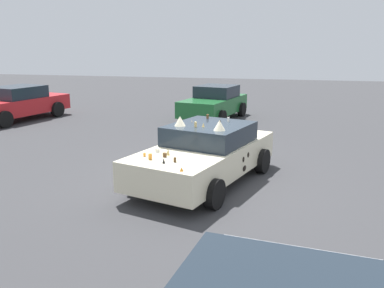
% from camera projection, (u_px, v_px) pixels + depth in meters
% --- Properties ---
extents(ground_plane, '(60.00, 60.00, 0.00)m').
position_uv_depth(ground_plane, '(204.00, 182.00, 9.70)').
color(ground_plane, '#38383A').
extents(art_car_decorated, '(4.67, 2.96, 1.57)m').
position_uv_depth(art_car_decorated, '(205.00, 153.00, 9.58)').
color(art_car_decorated, beige).
rests_on(art_car_decorated, ground).
extents(parked_sedan_far_right, '(4.80, 2.71, 1.44)m').
position_uv_depth(parked_sedan_far_right, '(17.00, 103.00, 17.40)').
color(parked_sedan_far_right, red).
rests_on(parked_sedan_far_right, ground).
extents(parked_sedan_row_back_center, '(4.19, 2.57, 1.42)m').
position_uv_depth(parked_sedan_row_back_center, '(214.00, 103.00, 17.71)').
color(parked_sedan_row_back_center, '#1E602D').
rests_on(parked_sedan_row_back_center, ground).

